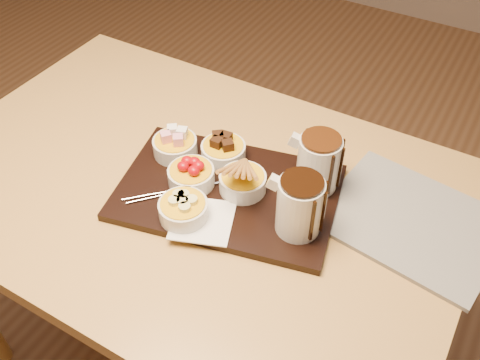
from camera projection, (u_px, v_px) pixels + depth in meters
The scene contains 13 objects.
ground at pixel (205, 349), 1.70m from camera, with size 5.00×5.00×0.00m, color brown.
dining_table at pixel (192, 212), 1.25m from camera, with size 1.20×0.80×0.75m.
serving_board at pixel (228, 192), 1.14m from camera, with size 0.46×0.30×0.02m, color black.
napkin at pixel (203, 220), 1.07m from camera, with size 0.12×0.12×0.00m, color white.
bowl_marshmallows at pixel (175, 147), 1.21m from camera, with size 0.10×0.10×0.04m, color beige.
bowl_cake at pixel (223, 152), 1.19m from camera, with size 0.10×0.10×0.04m, color beige.
bowl_strawberries at pixel (191, 176), 1.14m from camera, with size 0.10×0.10×0.04m, color beige.
bowl_biscotti at pixel (243, 183), 1.12m from camera, with size 0.10×0.10×0.04m, color beige.
bowl_bananas at pixel (183, 210), 1.07m from camera, with size 0.10×0.10×0.04m, color beige.
pitcher_dark_chocolate at pixel (300, 206), 1.02m from camera, with size 0.09×0.09×0.12m, color silver.
pitcher_milk_chocolate at pixel (318, 163), 1.10m from camera, with size 0.09×0.09×0.12m, color silver.
fondue_skewers at pixel (183, 189), 1.13m from camera, with size 0.26×0.03×0.01m, color silver, non-canonical shape.
newspaper at pixel (412, 221), 1.09m from camera, with size 0.34×0.27×0.01m, color beige.
Camera 1 is at (0.52, -0.67, 1.58)m, focal length 40.00 mm.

